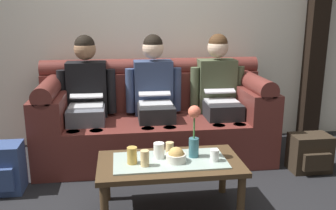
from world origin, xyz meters
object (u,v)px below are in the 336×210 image
(coffee_table, at_px, (170,167))
(backpack_left, at_px, (5,169))
(couch, at_px, (155,121))
(cup_near_left, at_px, (159,151))
(snack_bowl, at_px, (176,156))
(backpack_right, at_px, (310,153))
(person_right, at_px, (219,91))
(flower_vase, at_px, (194,130))
(cup_far_left, at_px, (170,148))
(cup_far_right, at_px, (145,158))
(cup_near_right, at_px, (132,155))
(cup_far_center, at_px, (215,155))
(person_left, at_px, (87,95))
(person_middle, at_px, (154,93))

(coffee_table, relative_size, backpack_left, 2.55)
(couch, bearing_deg, cup_near_left, -94.00)
(snack_bowl, distance_m, backpack_right, 1.48)
(backpack_left, bearing_deg, person_right, 17.40)
(flower_vase, xyz_separation_m, backpack_right, (1.20, 0.49, -0.44))
(flower_vase, bearing_deg, person_right, 65.67)
(cup_near_left, distance_m, cup_far_left, 0.11)
(coffee_table, height_order, backpack_right, coffee_table)
(cup_near_left, bearing_deg, cup_far_right, -131.12)
(cup_near_right, relative_size, cup_far_center, 1.41)
(cup_near_right, distance_m, backpack_right, 1.76)
(coffee_table, relative_size, cup_far_center, 12.15)
(coffee_table, bearing_deg, snack_bowl, -42.80)
(coffee_table, distance_m, flower_vase, 0.32)
(cup_far_right, bearing_deg, coffee_table, 23.86)
(snack_bowl, relative_size, cup_far_center, 1.67)
(cup_far_right, bearing_deg, flower_vase, 17.76)
(person_left, relative_size, coffee_table, 1.18)
(cup_far_right, bearing_deg, person_middle, 80.97)
(snack_bowl, height_order, cup_far_left, snack_bowl)
(cup_near_left, height_order, cup_far_center, cup_near_left)
(flower_vase, height_order, backpack_right, flower_vase)
(person_left, height_order, cup_near_left, person_left)
(person_left, relative_size, cup_near_right, 10.20)
(cup_near_left, bearing_deg, person_middle, 85.98)
(couch, distance_m, person_left, 0.72)
(person_left, relative_size, backpack_left, 3.01)
(person_right, bearing_deg, backpack_left, -162.60)
(couch, height_order, backpack_right, couch)
(couch, relative_size, person_right, 1.83)
(person_right, xyz_separation_m, cup_near_left, (-0.73, -1.04, -0.20))
(person_right, xyz_separation_m, cup_near_right, (-0.93, -1.11, -0.20))
(backpack_left, xyz_separation_m, backpack_right, (2.66, 0.05, -0.03))
(cup_near_right, bearing_deg, cup_far_left, 27.10)
(cup_far_center, bearing_deg, couch, 105.21)
(person_middle, bearing_deg, cup_near_right, -103.65)
(person_right, relative_size, cup_far_right, 10.88)
(person_middle, height_order, cup_far_right, person_middle)
(coffee_table, height_order, flower_vase, flower_vase)
(cup_far_center, height_order, backpack_left, cup_far_center)
(person_middle, height_order, backpack_left, person_middle)
(cup_far_center, bearing_deg, person_right, 73.34)
(cup_near_right, xyz_separation_m, cup_far_right, (0.08, -0.05, -0.00))
(cup_far_left, bearing_deg, cup_near_right, -152.90)
(backpack_left, height_order, backpack_right, backpack_left)
(cup_far_center, distance_m, cup_far_left, 0.35)
(cup_near_right, distance_m, cup_far_center, 0.58)
(couch, height_order, person_right, person_right)
(cup_far_right, bearing_deg, person_right, 54.20)
(snack_bowl, height_order, cup_far_right, cup_far_right)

